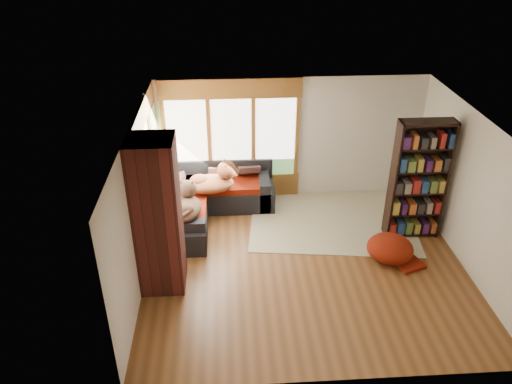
# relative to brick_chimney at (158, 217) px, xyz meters

# --- Properties ---
(floor) EXTENTS (5.50, 5.50, 0.00)m
(floor) POSITION_rel_brick_chimney_xyz_m (2.40, 0.35, -1.30)
(floor) COLOR brown
(floor) RESTS_ON ground
(ceiling) EXTENTS (5.50, 5.50, 0.00)m
(ceiling) POSITION_rel_brick_chimney_xyz_m (2.40, 0.35, 1.30)
(ceiling) COLOR white
(wall_back) EXTENTS (5.50, 0.04, 2.60)m
(wall_back) POSITION_rel_brick_chimney_xyz_m (2.40, 2.85, 0.00)
(wall_back) COLOR silver
(wall_back) RESTS_ON ground
(wall_front) EXTENTS (5.50, 0.04, 2.60)m
(wall_front) POSITION_rel_brick_chimney_xyz_m (2.40, -2.15, 0.00)
(wall_front) COLOR silver
(wall_front) RESTS_ON ground
(wall_left) EXTENTS (0.04, 5.00, 2.60)m
(wall_left) POSITION_rel_brick_chimney_xyz_m (-0.35, 0.35, 0.00)
(wall_left) COLOR silver
(wall_left) RESTS_ON ground
(wall_right) EXTENTS (0.04, 5.00, 2.60)m
(wall_right) POSITION_rel_brick_chimney_xyz_m (5.15, 0.35, 0.00)
(wall_right) COLOR silver
(wall_right) RESTS_ON ground
(windows_back) EXTENTS (2.82, 0.10, 1.90)m
(windows_back) POSITION_rel_brick_chimney_xyz_m (1.20, 2.82, 0.05)
(windows_back) COLOR brown
(windows_back) RESTS_ON wall_back
(windows_left) EXTENTS (0.10, 2.62, 1.90)m
(windows_left) POSITION_rel_brick_chimney_xyz_m (-0.32, 1.55, 0.05)
(windows_left) COLOR brown
(windows_left) RESTS_ON wall_left
(roller_blind) EXTENTS (0.03, 0.72, 0.90)m
(roller_blind) POSITION_rel_brick_chimney_xyz_m (-0.29, 2.38, 0.45)
(roller_blind) COLOR #78975C
(roller_blind) RESTS_ON wall_left
(brick_chimney) EXTENTS (0.70, 0.70, 2.60)m
(brick_chimney) POSITION_rel_brick_chimney_xyz_m (0.00, 0.00, 0.00)
(brick_chimney) COLOR #471914
(brick_chimney) RESTS_ON ground
(sectional_sofa) EXTENTS (2.20, 2.20, 0.80)m
(sectional_sofa) POSITION_rel_brick_chimney_xyz_m (0.45, 2.05, -1.00)
(sectional_sofa) COLOR black
(sectional_sofa) RESTS_ON ground
(area_rug) EXTENTS (3.47, 2.81, 0.01)m
(area_rug) POSITION_rel_brick_chimney_xyz_m (3.15, 1.77, -1.29)
(area_rug) COLOR silver
(area_rug) RESTS_ON ground
(bookshelf) EXTENTS (0.99, 0.33, 2.30)m
(bookshelf) POSITION_rel_brick_chimney_xyz_m (4.54, 1.16, -0.15)
(bookshelf) COLOR black
(bookshelf) RESTS_ON ground
(pouf) EXTENTS (0.99, 0.99, 0.44)m
(pouf) POSITION_rel_brick_chimney_xyz_m (3.92, 0.41, -1.07)
(pouf) COLOR maroon
(pouf) RESTS_ON area_rug
(dog_tan) EXTENTS (1.05, 0.72, 0.54)m
(dog_tan) POSITION_rel_brick_chimney_xyz_m (0.83, 2.03, -0.49)
(dog_tan) COLOR brown
(dog_tan) RESTS_ON sectional_sofa
(dog_brindle) EXTENTS (0.59, 0.91, 0.48)m
(dog_brindle) POSITION_rel_brick_chimney_xyz_m (0.34, 1.22, -0.53)
(dog_brindle) COLOR #362217
(dog_brindle) RESTS_ON sectional_sofa
(throw_pillows) EXTENTS (1.98, 1.68, 0.45)m
(throw_pillows) POSITION_rel_brick_chimney_xyz_m (0.53, 2.10, -0.53)
(throw_pillows) COLOR #34201D
(throw_pillows) RESTS_ON sectional_sofa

